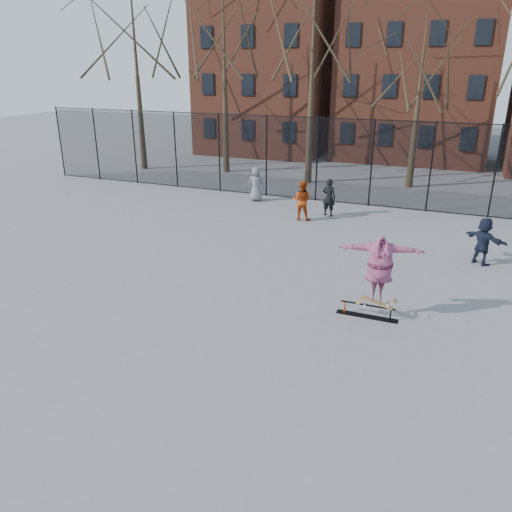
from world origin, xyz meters
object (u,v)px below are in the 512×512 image
at_px(skate_rail, 367,312).
at_px(skater, 379,272).
at_px(bystander_navy, 483,241).
at_px(bystander_grey, 256,184).
at_px(skateboard, 376,304).
at_px(bystander_black, 329,197).
at_px(bystander_red, 302,200).

relative_size(skate_rail, skater, 0.76).
bearing_deg(bystander_navy, bystander_grey, 9.30).
height_order(skateboard, bystander_black, bystander_black).
distance_m(skate_rail, bystander_red, 8.99).
relative_size(skate_rail, bystander_red, 0.96).
distance_m(skate_rail, bystander_navy, 5.97).
relative_size(skate_rail, bystander_black, 0.99).
height_order(skateboard, bystander_navy, bystander_navy).
bearing_deg(bystander_black, bystander_red, 56.04).
xyz_separation_m(skateboard, bystander_navy, (2.61, 5.22, 0.39)).
height_order(skateboard, bystander_red, bystander_red).
distance_m(bystander_red, bystander_navy, 7.57).
bearing_deg(skateboard, bystander_grey, 126.54).
height_order(skate_rail, bystander_navy, bystander_navy).
distance_m(bystander_black, bystander_red, 1.39).
xyz_separation_m(skateboard, skater, (0.00, 0.00, 0.92)).
xyz_separation_m(bystander_grey, bystander_red, (3.01, -2.23, 0.01)).
relative_size(skate_rail, skateboard, 1.76).
bearing_deg(skateboard, bystander_black, 111.78).
height_order(skater, bystander_navy, skater).
distance_m(skateboard, skater, 0.92).
xyz_separation_m(skateboard, bystander_black, (-3.56, 8.92, 0.41)).
xyz_separation_m(bystander_grey, bystander_navy, (10.10, -4.89, -0.03)).
distance_m(skate_rail, bystander_black, 9.55).
bearing_deg(bystander_grey, bystander_navy, 143.81).
bearing_deg(bystander_grey, skate_rail, 115.39).
bearing_deg(skater, skate_rail, 167.10).
xyz_separation_m(skater, bystander_navy, (2.61, 5.22, -0.53)).
distance_m(skate_rail, skater, 1.21).
height_order(skate_rail, skater, skater).
xyz_separation_m(bystander_black, bystander_red, (-0.92, -1.04, 0.02)).
bearing_deg(bystander_red, skateboard, 115.66).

